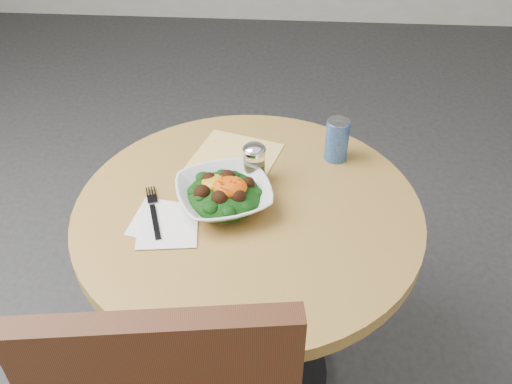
% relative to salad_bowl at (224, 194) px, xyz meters
% --- Properties ---
extents(ground, '(6.00, 6.00, 0.00)m').
position_rel_salad_bowl_xyz_m(ground, '(0.06, -0.01, -0.78)').
color(ground, '#2C2C2E').
rests_on(ground, ground).
extents(table, '(0.90, 0.90, 0.75)m').
position_rel_salad_bowl_xyz_m(table, '(0.06, -0.01, -0.23)').
color(table, black).
rests_on(table, ground).
extents(cloth_napkin, '(0.28, 0.27, 0.00)m').
position_rel_salad_bowl_xyz_m(cloth_napkin, '(0.01, 0.21, -0.03)').
color(cloth_napkin, '#FAB10D').
rests_on(cloth_napkin, table).
extents(paper_napkins, '(0.18, 0.20, 0.00)m').
position_rel_salad_bowl_xyz_m(paper_napkins, '(-0.14, -0.09, -0.03)').
color(paper_napkins, white).
rests_on(paper_napkins, table).
extents(salad_bowl, '(0.31, 0.31, 0.09)m').
position_rel_salad_bowl_xyz_m(salad_bowl, '(0.00, 0.00, 0.00)').
color(salad_bowl, white).
rests_on(salad_bowl, table).
extents(fork, '(0.08, 0.20, 0.00)m').
position_rel_salad_bowl_xyz_m(fork, '(-0.18, -0.04, -0.03)').
color(fork, black).
rests_on(fork, table).
extents(spice_shaker, '(0.06, 0.06, 0.11)m').
position_rel_salad_bowl_xyz_m(spice_shaker, '(0.07, 0.11, 0.02)').
color(spice_shaker, silver).
rests_on(spice_shaker, table).
extents(beverage_can, '(0.07, 0.07, 0.13)m').
position_rel_salad_bowl_xyz_m(beverage_can, '(0.29, 0.22, 0.03)').
color(beverage_can, navy).
rests_on(beverage_can, table).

